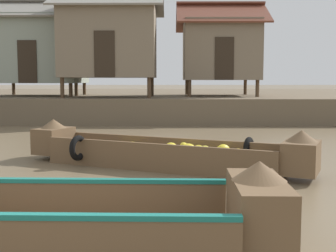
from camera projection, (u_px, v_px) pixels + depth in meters
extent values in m
plane|color=#726047|center=(128.00, 137.00, 13.82)|extent=(300.00, 300.00, 0.00)
cube|color=brown|center=(149.00, 101.00, 26.99)|extent=(160.00, 20.00, 1.03)
cube|color=brown|center=(162.00, 165.00, 9.02)|extent=(4.79, 2.89, 0.12)
cube|color=brown|center=(172.00, 148.00, 9.42)|extent=(4.41, 2.04, 0.43)
cube|color=brown|center=(152.00, 155.00, 8.57)|extent=(4.41, 2.04, 0.43)
cube|color=brown|center=(301.00, 157.00, 7.88)|extent=(0.89, 1.03, 0.56)
cone|color=brown|center=(302.00, 136.00, 7.84)|extent=(0.74, 0.74, 0.20)
cube|color=brown|center=(54.00, 140.00, 10.10)|extent=(0.89, 1.03, 0.56)
cone|color=brown|center=(53.00, 124.00, 10.06)|extent=(0.74, 0.74, 0.20)
cube|color=brown|center=(118.00, 147.00, 9.41)|extent=(0.56, 0.92, 0.05)
torus|color=black|center=(249.00, 150.00, 8.86)|extent=(0.32, 0.52, 0.52)
torus|color=black|center=(78.00, 148.00, 9.12)|extent=(0.32, 0.52, 0.52)
ellipsoid|color=yellow|center=(188.00, 149.00, 8.93)|extent=(0.32, 0.26, 0.20)
ellipsoid|color=yellow|center=(238.00, 157.00, 8.30)|extent=(0.28, 0.30, 0.18)
ellipsoid|color=yellow|center=(223.00, 151.00, 8.69)|extent=(0.37, 0.34, 0.26)
ellipsoid|color=yellow|center=(222.00, 153.00, 8.71)|extent=(0.37, 0.36, 0.26)
ellipsoid|color=yellow|center=(199.00, 152.00, 8.50)|extent=(0.37, 0.32, 0.27)
ellipsoid|color=yellow|center=(184.00, 148.00, 8.96)|extent=(0.21, 0.27, 0.23)
ellipsoid|color=yellow|center=(205.00, 152.00, 8.62)|extent=(0.31, 0.32, 0.24)
ellipsoid|color=yellow|center=(171.00, 147.00, 9.00)|extent=(0.34, 0.35, 0.19)
ellipsoid|color=yellow|center=(237.00, 156.00, 8.30)|extent=(0.34, 0.28, 0.27)
ellipsoid|color=yellow|center=(120.00, 147.00, 9.55)|extent=(0.24, 0.33, 0.22)
ellipsoid|color=yellow|center=(132.00, 147.00, 9.54)|extent=(0.29, 0.33, 0.22)
cube|color=brown|center=(20.00, 243.00, 4.69)|extent=(4.44, 1.57, 0.12)
cube|color=brown|center=(40.00, 200.00, 5.36)|extent=(4.41, 0.17, 0.42)
cube|color=#196B60|center=(40.00, 180.00, 5.34)|extent=(4.41, 0.18, 0.05)
cube|color=brown|center=(258.00, 210.00, 4.59)|extent=(0.55, 1.27, 0.62)
cone|color=brown|center=(259.00, 171.00, 4.55)|extent=(0.57, 0.57, 0.20)
cube|color=brown|center=(334.00, 113.00, 19.85)|extent=(2.44, 3.12, 0.35)
cube|color=#234C9E|center=(334.00, 109.00, 19.83)|extent=(2.45, 3.13, 0.05)
cube|color=brown|center=(298.00, 108.00, 21.85)|extent=(0.96, 0.91, 0.56)
cone|color=brown|center=(299.00, 100.00, 21.81)|extent=(0.79, 0.79, 0.20)
cube|color=brown|center=(323.00, 111.00, 20.77)|extent=(0.80, 0.68, 0.05)
cylinder|color=#4C3826|center=(71.00, 90.00, 19.23)|extent=(0.16, 0.16, 0.59)
cylinder|color=#4C3826|center=(14.00, 89.00, 22.29)|extent=(0.16, 0.16, 0.59)
cylinder|color=#4C3826|center=(84.00, 89.00, 22.27)|extent=(0.16, 0.16, 0.59)
cube|color=gray|center=(39.00, 51.00, 20.58)|extent=(3.92, 3.45, 2.96)
cube|color=#2D2319|center=(27.00, 62.00, 18.90)|extent=(0.80, 0.04, 1.80)
cube|color=gray|center=(32.00, 8.00, 19.54)|extent=(4.62, 2.22, 1.03)
cube|color=gray|center=(43.00, 14.00, 21.26)|extent=(4.62, 2.22, 1.03)
cylinder|color=#4C3826|center=(62.00, 88.00, 17.81)|extent=(0.16, 0.16, 0.82)
cylinder|color=#4C3826|center=(149.00, 88.00, 17.79)|extent=(0.16, 0.16, 0.82)
cylinder|color=#4C3826|center=(76.00, 87.00, 20.44)|extent=(0.16, 0.16, 0.82)
cylinder|color=#4C3826|center=(152.00, 87.00, 20.42)|extent=(0.16, 0.16, 0.82)
cube|color=#7A6B56|center=(110.00, 43.00, 18.93)|extent=(3.85, 3.05, 2.90)
cube|color=#2D2319|center=(104.00, 54.00, 17.45)|extent=(0.80, 0.04, 1.80)
cube|color=gray|center=(111.00, 5.00, 19.51)|extent=(4.55, 2.02, 0.81)
cylinder|color=#4C3826|center=(189.00, 88.00, 19.27)|extent=(0.16, 0.16, 0.72)
cylinder|color=#4C3826|center=(257.00, 88.00, 19.26)|extent=(0.16, 0.16, 0.72)
cylinder|color=#4C3826|center=(187.00, 87.00, 22.40)|extent=(0.16, 0.16, 0.72)
cylinder|color=#4C3826|center=(245.00, 87.00, 22.39)|extent=(0.16, 0.16, 0.72)
cube|color=#7A6B56|center=(220.00, 51.00, 20.66)|extent=(3.31, 3.55, 2.63)
cube|color=#2D2319|center=(224.00, 59.00, 18.92)|extent=(0.80, 0.04, 1.80)
cube|color=brown|center=(223.00, 12.00, 19.61)|extent=(4.01, 2.26, 1.17)
cube|color=brown|center=(218.00, 18.00, 21.38)|extent=(4.01, 2.26, 1.17)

